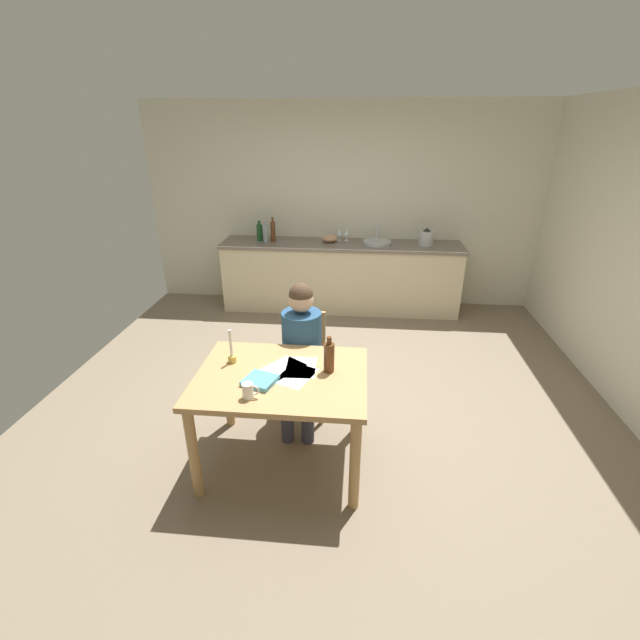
# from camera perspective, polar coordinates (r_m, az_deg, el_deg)

# --- Properties ---
(ground_plane) EXTENTS (5.20, 5.20, 0.04)m
(ground_plane) POSITION_cam_1_polar(r_m,az_deg,el_deg) (4.06, 0.86, -10.76)
(ground_plane) COLOR #7A6B56
(wall_back) EXTENTS (5.20, 0.12, 2.60)m
(wall_back) POSITION_cam_1_polar(r_m,az_deg,el_deg) (6.01, 3.04, 14.54)
(wall_back) COLOR beige
(wall_back) RESTS_ON ground
(kitchen_counter) EXTENTS (3.11, 0.64, 0.90)m
(kitchen_counter) POSITION_cam_1_polar(r_m,az_deg,el_deg) (5.87, 2.69, 5.75)
(kitchen_counter) COLOR beige
(kitchen_counter) RESTS_ON ground
(dining_table) EXTENTS (1.17, 0.89, 0.75)m
(dining_table) POSITION_cam_1_polar(r_m,az_deg,el_deg) (3.08, -5.01, -8.91)
(dining_table) COLOR tan
(dining_table) RESTS_ON ground
(chair_at_table) EXTENTS (0.41, 0.41, 0.87)m
(chair_at_table) POSITION_cam_1_polar(r_m,az_deg,el_deg) (3.73, -2.19, -5.05)
(chair_at_table) COLOR tan
(chair_at_table) RESTS_ON ground
(person_seated) EXTENTS (0.33, 0.60, 1.19)m
(person_seated) POSITION_cam_1_polar(r_m,az_deg,el_deg) (3.51, -2.51, -3.54)
(person_seated) COLOR navy
(person_seated) RESTS_ON ground
(coffee_mug) EXTENTS (0.11, 0.07, 0.10)m
(coffee_mug) POSITION_cam_1_polar(r_m,az_deg,el_deg) (2.79, -9.34, -9.09)
(coffee_mug) COLOR white
(coffee_mug) RESTS_ON dining_table
(candlestick) EXTENTS (0.06, 0.06, 0.26)m
(candlestick) POSITION_cam_1_polar(r_m,az_deg,el_deg) (3.19, -11.46, -4.29)
(candlestick) COLOR gold
(candlestick) RESTS_ON dining_table
(book_magazine) EXTENTS (0.25, 0.24, 0.03)m
(book_magazine) POSITION_cam_1_polar(r_m,az_deg,el_deg) (2.94, -7.84, -7.84)
(book_magazine) COLOR teal
(book_magazine) RESTS_ON dining_table
(paper_letter) EXTENTS (0.22, 0.30, 0.00)m
(paper_letter) POSITION_cam_1_polar(r_m,az_deg,el_deg) (3.09, -2.50, -6.19)
(paper_letter) COLOR white
(paper_letter) RESTS_ON dining_table
(paper_bill) EXTENTS (0.31, 0.35, 0.00)m
(paper_bill) POSITION_cam_1_polar(r_m,az_deg,el_deg) (3.00, -3.17, -7.28)
(paper_bill) COLOR white
(paper_bill) RESTS_ON dining_table
(paper_envelope) EXTENTS (0.34, 0.36, 0.00)m
(paper_envelope) POSITION_cam_1_polar(r_m,az_deg,el_deg) (3.10, -4.90, -6.24)
(paper_envelope) COLOR white
(paper_envelope) RESTS_ON dining_table
(wine_bottle_on_table) EXTENTS (0.08, 0.08, 0.26)m
(wine_bottle_on_table) POSITION_cam_1_polar(r_m,az_deg,el_deg) (2.99, 1.19, -4.84)
(wine_bottle_on_table) COLOR #593319
(wine_bottle_on_table) RESTS_ON dining_table
(sink_unit) EXTENTS (0.36, 0.36, 0.24)m
(sink_unit) POSITION_cam_1_polar(r_m,az_deg,el_deg) (5.74, 7.46, 10.05)
(sink_unit) COLOR #B2B7BC
(sink_unit) RESTS_ON kitchen_counter
(bottle_oil) EXTENTS (0.08, 0.08, 0.26)m
(bottle_oil) POSITION_cam_1_polar(r_m,az_deg,el_deg) (5.90, -7.89, 11.30)
(bottle_oil) COLOR #194C23
(bottle_oil) RESTS_ON kitchen_counter
(bottle_vinegar) EXTENTS (0.07, 0.07, 0.27)m
(bottle_vinegar) POSITION_cam_1_polar(r_m,az_deg,el_deg) (5.81, -7.12, 11.16)
(bottle_vinegar) COLOR #8C999E
(bottle_vinegar) RESTS_ON kitchen_counter
(bottle_wine_red) EXTENTS (0.06, 0.06, 0.32)m
(bottle_wine_red) POSITION_cam_1_polar(r_m,az_deg,el_deg) (5.82, -6.16, 11.45)
(bottle_wine_red) COLOR #593319
(bottle_wine_red) RESTS_ON kitchen_counter
(mixing_bowl) EXTENTS (0.20, 0.20, 0.09)m
(mixing_bowl) POSITION_cam_1_polar(r_m,az_deg,el_deg) (5.79, 1.27, 10.61)
(mixing_bowl) COLOR tan
(mixing_bowl) RESTS_ON kitchen_counter
(stovetop_kettle) EXTENTS (0.18, 0.18, 0.22)m
(stovetop_kettle) POSITION_cam_1_polar(r_m,az_deg,el_deg) (5.77, 13.71, 10.43)
(stovetop_kettle) COLOR #B7BABF
(stovetop_kettle) RESTS_ON kitchen_counter
(wine_glass_near_sink) EXTENTS (0.07, 0.07, 0.15)m
(wine_glass_near_sink) POSITION_cam_1_polar(r_m,az_deg,el_deg) (5.86, 3.49, 11.37)
(wine_glass_near_sink) COLOR silver
(wine_glass_near_sink) RESTS_ON kitchen_counter
(wine_glass_by_kettle) EXTENTS (0.07, 0.07, 0.15)m
(wine_glass_by_kettle) POSITION_cam_1_polar(r_m,az_deg,el_deg) (5.86, 2.54, 11.40)
(wine_glass_by_kettle) COLOR silver
(wine_glass_by_kettle) RESTS_ON kitchen_counter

